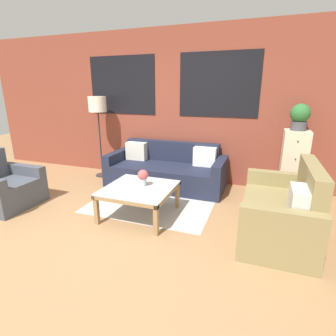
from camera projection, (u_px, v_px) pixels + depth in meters
ground_plane at (101, 236)px, 3.22m from camera, size 16.00×16.00×0.00m
wall_back_brick at (168, 107)px, 5.01m from camera, size 8.40×0.09×2.80m
rug at (155, 200)px, 4.26m from camera, size 1.88×1.63×0.00m
couch_dark at (166, 171)px, 4.85m from camera, size 2.14×0.88×0.78m
settee_vintage at (282, 212)px, 3.14m from camera, size 0.80×1.42×0.92m
armchair_corner at (5, 188)px, 4.00m from camera, size 0.80×0.82×0.84m
coffee_table at (139, 191)px, 3.65m from camera, size 0.92×0.92×0.43m
floor_lamp at (98, 109)px, 5.08m from camera, size 0.34×0.34×1.60m
drawer_cabinet at (293, 164)px, 4.27m from camera, size 0.38×0.42×1.11m
potted_plant at (300, 116)px, 4.04m from camera, size 0.29×0.29×0.41m
flower_vase at (143, 177)px, 3.65m from camera, size 0.15×0.15×0.23m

